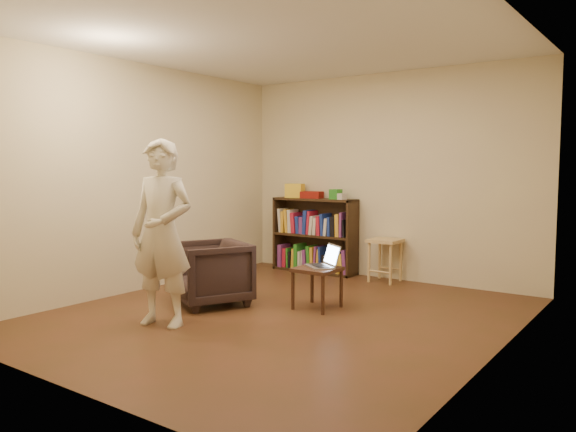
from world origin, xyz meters
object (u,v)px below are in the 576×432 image
Objects in this scene: armchair at (211,273)px; laptop at (325,262)px; stool at (385,247)px; side_table at (317,274)px; bookshelf at (315,240)px; person at (162,233)px.

laptop is (1.03, 0.57, 0.14)m from armchair.
laptop is (0.07, -1.53, 0.04)m from stool.
side_table is 0.15m from laptop.
armchair is (0.11, -2.17, -0.11)m from bookshelf.
armchair reaches higher than laptop.
armchair is 0.43× the size of person.
stool reaches higher than side_table.
side_table is (0.03, -1.61, -0.08)m from stool.
stool is 1.53m from laptop.
bookshelf is at bearing 160.88° from laptop.
laptop is (0.04, 0.07, 0.13)m from side_table.
side_table is at bearing -56.59° from bookshelf.
side_table is at bearing -84.01° from laptop.
person reaches higher than bookshelf.
armchair reaches higher than stool.
person is at bearing -50.62° from armchair.
person reaches higher than side_table.
bookshelf is 1.66× the size of armchair.
side_table is 1.01× the size of laptop.
bookshelf reaches higher than side_table.
bookshelf is at bearing 119.97° from armchair.
person is (0.29, -2.98, 0.40)m from bookshelf.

